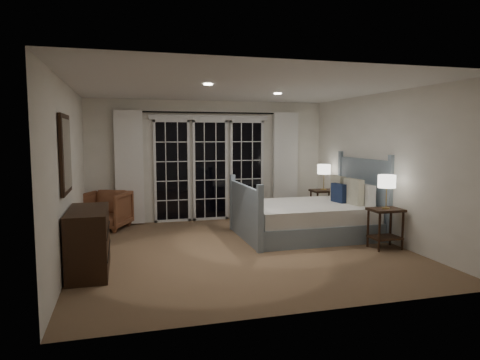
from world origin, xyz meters
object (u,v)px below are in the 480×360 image
object	(u,v)px
lamp_right	(324,170)
bed	(309,217)
armchair	(106,210)
nightstand_left	(385,222)
nightstand_right	(323,200)
dresser	(89,241)
lamp_left	(387,182)

from	to	relation	value
lamp_right	bed	bearing A→B (deg)	-126.40
bed	lamp_right	size ratio (longest dim) A/B	4.39
lamp_right	armchair	bearing A→B (deg)	175.21
armchair	bed	bearing A→B (deg)	1.92
bed	nightstand_left	size ratio (longest dim) A/B	3.64
bed	nightstand_left	world-z (taller)	bed
nightstand_right	lamp_right	xyz separation A→B (m)	(0.00, 0.00, 0.64)
lamp_right	dresser	bearing A→B (deg)	-153.00
lamp_right	armchair	distance (m)	4.43
nightstand_left	nightstand_right	bearing A→B (deg)	88.53
lamp_left	armchair	xyz separation A→B (m)	(-4.30, 2.65, -0.70)
bed	lamp_left	world-z (taller)	bed
bed	lamp_left	distance (m)	1.56
dresser	bed	bearing A→B (deg)	17.36
nightstand_left	lamp_right	xyz separation A→B (m)	(0.06, 2.28, 0.65)
nightstand_right	armchair	size ratio (longest dim) A/B	0.82
nightstand_left	lamp_right	world-z (taller)	lamp_right
lamp_right	dresser	xyz separation A→B (m)	(-4.49, -2.29, -0.66)
nightstand_right	armchair	world-z (taller)	armchair
bed	lamp_right	distance (m)	1.61
lamp_right	dresser	size ratio (longest dim) A/B	0.45
dresser	armchair	bearing A→B (deg)	87.20
lamp_right	armchair	world-z (taller)	lamp_right
nightstand_left	dresser	world-z (taller)	dresser
bed	lamp_right	xyz separation A→B (m)	(0.85, 1.15, 0.74)
nightstand_right	dresser	distance (m)	5.04
lamp_right	dresser	world-z (taller)	lamp_right
nightstand_right	bed	bearing A→B (deg)	-126.40
nightstand_right	lamp_left	bearing A→B (deg)	-91.47
lamp_right	nightstand_right	bearing A→B (deg)	-153.43
bed	lamp_left	size ratio (longest dim) A/B	4.38
nightstand_right	lamp_right	distance (m)	0.64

